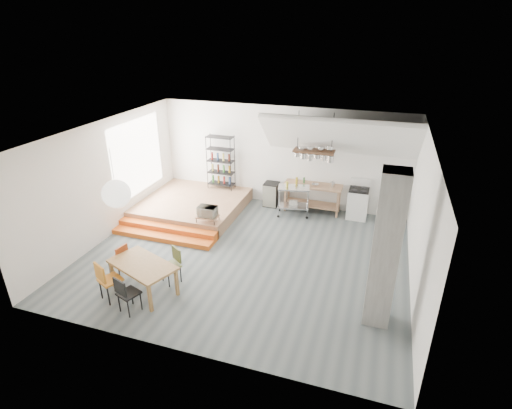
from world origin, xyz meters
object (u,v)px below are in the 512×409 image
(stove, at_px, (358,203))
(dining_table, at_px, (143,267))
(rolling_cart, at_px, (293,197))
(mini_fridge, at_px, (271,194))

(stove, xyz_separation_m, dining_table, (-4.14, -5.28, 0.15))
(dining_table, bearing_deg, rolling_cart, 86.09)
(stove, distance_m, mini_fridge, 2.75)
(stove, bearing_deg, dining_table, -128.09)
(rolling_cart, relative_size, mini_fridge, 1.32)
(dining_table, bearing_deg, stove, 72.87)
(stove, height_order, dining_table, stove)
(dining_table, xyz_separation_m, mini_fridge, (1.39, 5.32, -0.24))
(mini_fridge, bearing_deg, dining_table, -104.60)
(stove, xyz_separation_m, mini_fridge, (-2.75, 0.04, -0.09))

